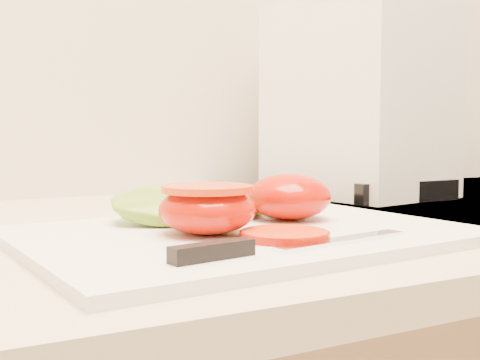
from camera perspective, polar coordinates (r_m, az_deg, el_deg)
name	(u,v)px	position (r m, az deg, el deg)	size (l,w,h in m)	color
cutting_board	(245,235)	(0.56, 0.48, -5.19)	(0.40, 0.29, 0.01)	white
tomato_half_dome	(289,196)	(0.62, 4.68, -1.57)	(0.09, 0.09, 0.05)	#C30B00
tomato_half_cut	(207,207)	(0.53, -3.12, -2.62)	(0.09, 0.09, 0.04)	#C30B00
tomato_slice_0	(285,235)	(0.51, 4.25, -5.20)	(0.07, 0.07, 0.01)	#EE5314
lettuce_leaf_0	(187,205)	(0.62, -5.08, -2.39)	(0.16, 0.11, 0.03)	olive
lettuce_leaf_1	(225,205)	(0.65, -1.42, -2.34)	(0.11, 0.08, 0.02)	olive
knife	(268,246)	(0.45, 2.64, -6.31)	(0.22, 0.04, 0.01)	silver
appliance	(358,100)	(0.97, 11.14, 7.42)	(0.20, 0.25, 0.30)	white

